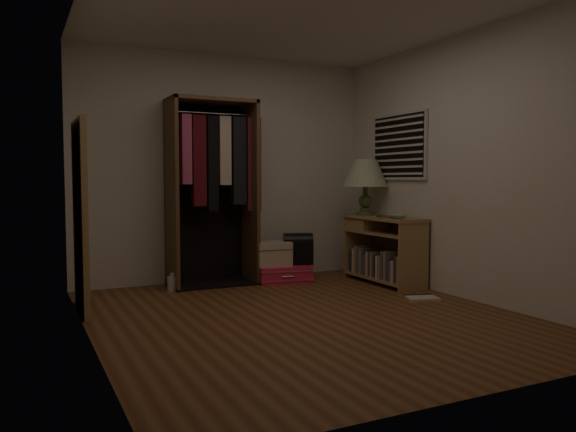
% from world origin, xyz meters
% --- Properties ---
extents(ground, '(4.00, 4.00, 0.00)m').
position_xyz_m(ground, '(0.00, 0.00, 0.00)').
color(ground, brown).
rests_on(ground, ground).
extents(room_walls, '(3.52, 4.02, 2.60)m').
position_xyz_m(room_walls, '(0.08, 0.04, 1.50)').
color(room_walls, silver).
rests_on(room_walls, ground).
extents(console_bookshelf, '(0.42, 1.12, 0.75)m').
position_xyz_m(console_bookshelf, '(1.54, 1.04, 0.39)').
color(console_bookshelf, '#A27C4E').
rests_on(console_bookshelf, ground).
extents(open_wardrobe, '(1.03, 0.50, 2.05)m').
position_xyz_m(open_wardrobe, '(-0.20, 1.77, 1.21)').
color(open_wardrobe, brown).
rests_on(open_wardrobe, ground).
extents(floor_mirror, '(0.06, 0.80, 1.70)m').
position_xyz_m(floor_mirror, '(-1.70, 1.00, 0.85)').
color(floor_mirror, '#A07C4D').
rests_on(floor_mirror, ground).
extents(pink_suitcase, '(0.69, 0.56, 0.19)m').
position_xyz_m(pink_suitcase, '(0.54, 1.57, 0.09)').
color(pink_suitcase, '#E41B4F').
rests_on(pink_suitcase, ground).
extents(train_case, '(0.43, 0.31, 0.30)m').
position_xyz_m(train_case, '(0.41, 1.59, 0.33)').
color(train_case, '#BDB190').
rests_on(train_case, pink_suitcase).
extents(black_bag, '(0.39, 0.32, 0.37)m').
position_xyz_m(black_bag, '(0.74, 1.59, 0.38)').
color(black_bag, black).
rests_on(black_bag, pink_suitcase).
extents(table_lamp, '(0.60, 0.60, 0.66)m').
position_xyz_m(table_lamp, '(1.54, 1.39, 1.23)').
color(table_lamp, '#405227').
rests_on(table_lamp, console_bookshelf).
extents(brass_tray, '(0.31, 0.31, 0.01)m').
position_xyz_m(brass_tray, '(1.54, 0.94, 0.76)').
color(brass_tray, olive).
rests_on(brass_tray, console_bookshelf).
extents(ceramic_bowl, '(0.23, 0.23, 0.04)m').
position_xyz_m(ceramic_bowl, '(1.49, 0.69, 0.77)').
color(ceramic_bowl, '#95B397').
rests_on(ceramic_bowl, console_bookshelf).
extents(white_jug, '(0.13, 0.13, 0.19)m').
position_xyz_m(white_jug, '(-0.74, 1.60, 0.08)').
color(white_jug, silver).
rests_on(white_jug, ground).
extents(floor_book, '(0.35, 0.31, 0.03)m').
position_xyz_m(floor_book, '(1.35, 0.12, 0.01)').
color(floor_book, beige).
rests_on(floor_book, ground).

